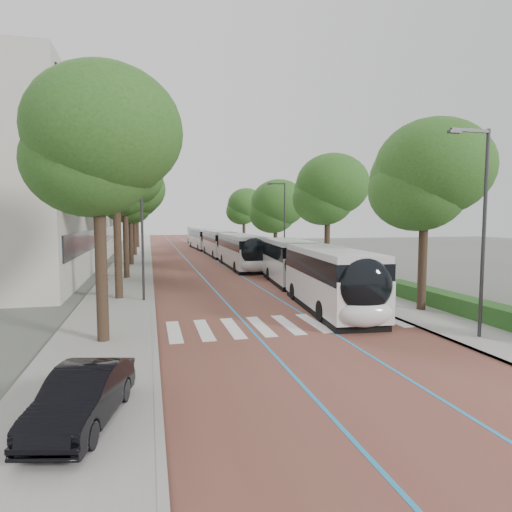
# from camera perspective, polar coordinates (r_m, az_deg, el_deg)

# --- Properties ---
(ground) EXTENTS (160.00, 160.00, 0.00)m
(ground) POSITION_cam_1_polar(r_m,az_deg,el_deg) (18.42, 4.64, -9.92)
(ground) COLOR #51544C
(ground) RESTS_ON ground
(road) EXTENTS (11.00, 140.00, 0.02)m
(road) POSITION_cam_1_polar(r_m,az_deg,el_deg) (57.33, -8.28, 0.22)
(road) COLOR brown
(road) RESTS_ON ground
(sidewalk_left) EXTENTS (4.00, 140.00, 0.12)m
(sidewalk_left) POSITION_cam_1_polar(r_m,az_deg,el_deg) (57.07, -15.79, 0.11)
(sidewalk_left) COLOR gray
(sidewalk_left) RESTS_ON ground
(sidewalk_right) EXTENTS (4.00, 140.00, 0.12)m
(sidewalk_right) POSITION_cam_1_polar(r_m,az_deg,el_deg) (58.56, -0.96, 0.42)
(sidewalk_right) COLOR gray
(sidewalk_right) RESTS_ON ground
(kerb_left) EXTENTS (0.20, 140.00, 0.14)m
(kerb_left) POSITION_cam_1_polar(r_m,az_deg,el_deg) (57.04, -13.89, 0.15)
(kerb_left) COLOR gray
(kerb_left) RESTS_ON ground
(kerb_right) EXTENTS (0.20, 140.00, 0.14)m
(kerb_right) POSITION_cam_1_polar(r_m,az_deg,el_deg) (58.16, -2.78, 0.38)
(kerb_right) COLOR gray
(kerb_right) RESTS_ON ground
(zebra_crossing) EXTENTS (10.55, 3.60, 0.01)m
(zebra_crossing) POSITION_cam_1_polar(r_m,az_deg,el_deg) (19.39, 4.25, -9.08)
(zebra_crossing) COLOR silver
(zebra_crossing) RESTS_ON ground
(lane_line_left) EXTENTS (0.12, 126.00, 0.01)m
(lane_line_left) POSITION_cam_1_polar(r_m,az_deg,el_deg) (57.19, -9.87, 0.20)
(lane_line_left) COLOR #2582BD
(lane_line_left) RESTS_ON road
(lane_line_right) EXTENTS (0.12, 126.00, 0.01)m
(lane_line_right) POSITION_cam_1_polar(r_m,az_deg,el_deg) (57.51, -6.69, 0.26)
(lane_line_right) COLOR #2582BD
(lane_line_right) RESTS_ON road
(hedge) EXTENTS (1.20, 14.00, 0.80)m
(hedge) POSITION_cam_1_polar(r_m,az_deg,el_deg) (22.84, 26.96, -6.19)
(hedge) COLOR #1C4417
(hedge) RESTS_ON sidewalk_right
(streetlight_near) EXTENTS (1.82, 0.20, 8.00)m
(streetlight_near) POSITION_cam_1_polar(r_m,az_deg,el_deg) (18.56, 27.77, 4.68)
(streetlight_near) COLOR #2D2D2F
(streetlight_near) RESTS_ON sidewalk_right
(streetlight_far) EXTENTS (1.82, 0.20, 8.00)m
(streetlight_far) POSITION_cam_1_polar(r_m,az_deg,el_deg) (40.77, 3.59, 5.10)
(streetlight_far) COLOR #2D2D2F
(streetlight_far) RESTS_ON sidewalk_right
(lamp_post_left) EXTENTS (0.14, 0.14, 8.00)m
(lamp_post_left) POSITION_cam_1_polar(r_m,az_deg,el_deg) (24.86, -14.93, 3.41)
(lamp_post_left) COLOR #2D2D2F
(lamp_post_left) RESTS_ON sidewalk_left
(trees_left) EXTENTS (6.40, 60.40, 9.83)m
(trees_left) POSITION_cam_1_polar(r_m,az_deg,el_deg) (41.74, -16.64, 8.03)
(trees_left) COLOR black
(trees_left) RESTS_ON ground
(trees_right) EXTENTS (6.03, 47.51, 9.12)m
(trees_right) POSITION_cam_1_polar(r_m,az_deg,el_deg) (40.54, 5.34, 7.23)
(trees_right) COLOR black
(trees_right) RESTS_ON ground
(lead_bus) EXTENTS (4.23, 18.55, 3.20)m
(lead_bus) POSITION_cam_1_polar(r_m,az_deg,el_deg) (25.93, 7.14, -1.93)
(lead_bus) COLOR black
(lead_bus) RESTS_ON ground
(bus_queued_0) EXTENTS (2.68, 12.43, 3.20)m
(bus_queued_0) POSITION_cam_1_polar(r_m,az_deg,el_deg) (40.85, -1.98, 0.63)
(bus_queued_0) COLOR silver
(bus_queued_0) RESTS_ON ground
(bus_queued_1) EXTENTS (2.57, 12.40, 3.20)m
(bus_queued_1) POSITION_cam_1_polar(r_m,az_deg,el_deg) (54.03, -4.98, 1.68)
(bus_queued_1) COLOR silver
(bus_queued_1) RESTS_ON ground
(bus_queued_2) EXTENTS (3.07, 12.50, 3.20)m
(bus_queued_2) POSITION_cam_1_polar(r_m,az_deg,el_deg) (67.01, -7.14, 2.30)
(bus_queued_2) COLOR silver
(bus_queued_2) RESTS_ON ground
(bus_queued_3) EXTENTS (2.77, 12.44, 3.20)m
(bus_queued_3) POSITION_cam_1_polar(r_m,az_deg,el_deg) (80.06, -7.96, 2.72)
(bus_queued_3) COLOR silver
(bus_queued_3) RESTS_ON ground
(parked_car) EXTENTS (2.19, 4.05, 1.27)m
(parked_car) POSITION_cam_1_polar(r_m,az_deg,el_deg) (10.84, -22.12, -16.95)
(parked_car) COLOR black
(parked_car) RESTS_ON sidewalk_left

